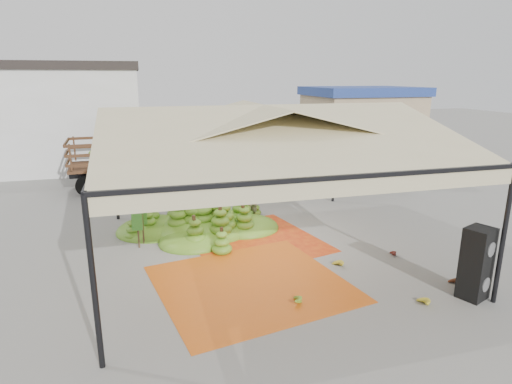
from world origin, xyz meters
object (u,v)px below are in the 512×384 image
object	(u,v)px
banana_heap	(202,213)
truck_left	(154,155)
truck_right	(345,147)
vendor	(249,194)
speaker_stack	(476,263)

from	to	relation	value
banana_heap	truck_left	bearing A→B (deg)	99.94
truck_left	truck_right	size ratio (longest dim) A/B	0.83
vendor	truck_right	world-z (taller)	truck_right
banana_heap	speaker_stack	distance (m)	7.74
banana_heap	truck_left	size ratio (longest dim) A/B	0.80
speaker_stack	truck_left	size ratio (longest dim) A/B	0.24
vendor	truck_right	bearing A→B (deg)	-163.17
speaker_stack	truck_left	world-z (taller)	truck_left
banana_heap	truck_right	world-z (taller)	truck_right
banana_heap	truck_right	distance (m)	8.90
truck_left	vendor	bearing A→B (deg)	-67.74
banana_heap	speaker_stack	world-z (taller)	speaker_stack
speaker_stack	truck_left	xyz separation A→B (m)	(-6.21, 12.19, 0.57)
banana_heap	truck_right	size ratio (longest dim) A/B	0.66
truck_left	truck_right	xyz separation A→B (m)	(8.49, -1.49, 0.22)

